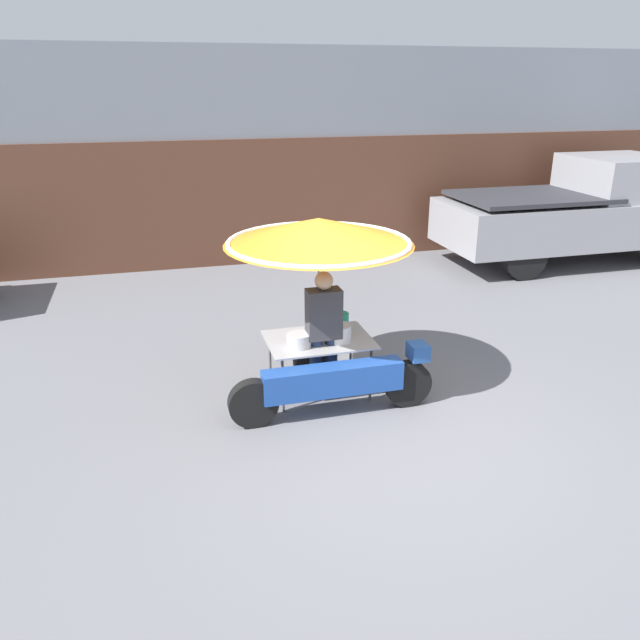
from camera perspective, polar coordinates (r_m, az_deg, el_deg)
name	(u,v)px	position (r m, az deg, el deg)	size (l,w,h in m)	color
ground_plane	(382,434)	(6.59, 5.68, -10.33)	(36.00, 36.00, 0.00)	slate
shopfront_building	(251,154)	(13.25, -6.29, 14.82)	(28.00, 2.06, 4.04)	gray
vendor_motorcycle_cart	(321,257)	(6.73, 0.09, 5.74)	(2.27, 2.06, 2.06)	black
vendor_person	(324,330)	(6.91, 0.35, -0.90)	(0.38, 0.22, 1.51)	navy
pickup_truck	(583,211)	(13.56, 22.95, 9.13)	(5.43, 1.99, 2.05)	black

